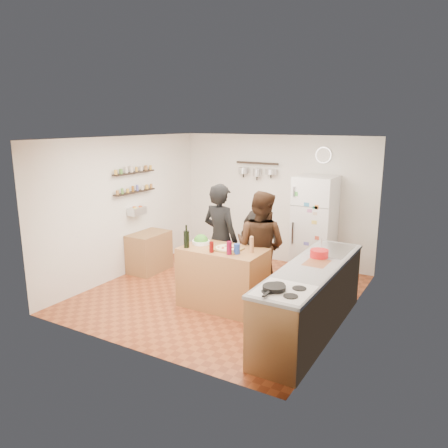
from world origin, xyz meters
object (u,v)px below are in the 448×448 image
Objects in this scene: salt_canister at (237,249)px; person_left at (220,239)px; wall_clock at (324,155)px; fridge at (314,225)px; prep_island at (223,278)px; wine_bottle at (186,239)px; salad_bowl at (201,242)px; counter_run at (311,300)px; person_back at (260,240)px; side_table at (149,252)px; person_center at (260,246)px; red_bowl at (319,253)px; skillet at (274,288)px; pepper_mill at (252,246)px.

person_left is (-0.63, 0.60, -0.08)m from salt_canister.
fridge is at bearing -90.00° from wall_clock.
wine_bottle reaches higher than prep_island.
counter_run is (1.85, -0.19, -0.49)m from salad_bowl.
person_back reaches higher than salt_canister.
counter_run is 3.55m from side_table.
side_table is (-2.31, 0.83, -0.62)m from salt_canister.
salad_bowl is 0.16× the size of person_center.
person_center reaches higher than wine_bottle.
fridge is at bearing 80.62° from salt_canister.
prep_island is at bearing 110.15° from person_back.
person_center is 6.86× the size of red_bowl.
counter_run is at bearing -1.24° from salt_canister.
skillet is 3.36m from fridge.
prep_island is at bearing 139.34° from skillet.
person_back is 5.44× the size of wall_clock.
fridge is 2.25× the size of side_table.
side_table is (-2.69, -1.45, -0.54)m from fridge.
person_back reaches higher than salad_bowl.
skillet is 1.04× the size of red_bowl.
wine_bottle is 0.14× the size of fridge.
wine_bottle reaches higher than salad_bowl.
wine_bottle is 1.94m from red_bowl.
person_back is at bearing -116.87° from fridge.
pepper_mill reaches higher than salt_canister.
salad_bowl is 0.15× the size of person_left.
prep_island is 0.69× the size of fridge.
skillet is 3.87m from wall_clock.
side_table is (-2.37, 0.16, -0.50)m from person_center.
pepper_mill is 0.75× the size of skillet.
red_bowl is at bearing 175.44° from person_back.
pepper_mill reaches higher than salad_bowl.
fridge is (-0.75, 2.30, 0.45)m from counter_run.
wine_bottle is 2.01m from counter_run.
fridge is at bearing 101.16° from skillet.
counter_run is 2.46m from fridge.
person_left reaches higher than wine_bottle.
salt_canister is 2.53m from side_table.
wine_bottle is 2.05m from skillet.
side_table is (-3.44, 0.85, -0.09)m from counter_run.
fridge is (-0.70, 1.87, -0.07)m from red_bowl.
person_center is at bearing -3.78° from side_table.
fridge is (-0.65, 3.29, -0.05)m from skillet.
salt_canister is at bearing 7.13° from wine_bottle.
pepper_mill is 0.11× the size of person_left.
salt_canister reaches higher than side_table.
pepper_mill is 0.77× the size of red_bowl.
wall_clock reaches higher than red_bowl.
prep_island is 4.17× the size of wall_clock.
person_back is 1.48m from red_bowl.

